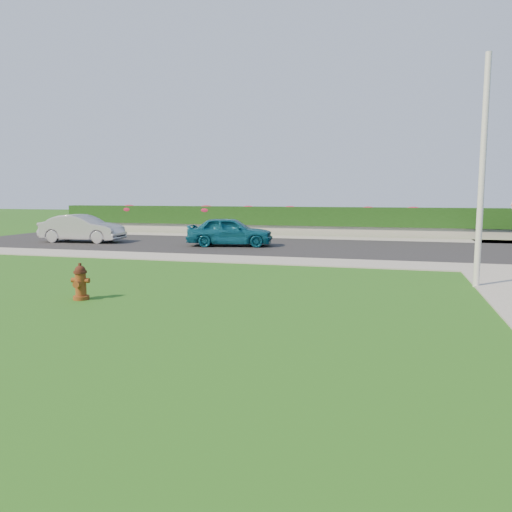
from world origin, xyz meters
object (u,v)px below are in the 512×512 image
(fire_hydrant, at_px, (80,282))
(sedan_teal, at_px, (230,231))
(sedan_silver, at_px, (82,228))
(utility_pole, at_px, (482,173))

(fire_hydrant, xyz_separation_m, sedan_teal, (-0.28, 12.14, 0.31))
(sedan_silver, distance_m, utility_pole, 19.15)
(sedan_teal, bearing_deg, utility_pole, -141.04)
(sedan_teal, relative_size, utility_pole, 0.66)
(fire_hydrant, bearing_deg, sedan_silver, 118.15)
(sedan_silver, height_order, utility_pole, utility_pole)
(fire_hydrant, xyz_separation_m, sedan_silver, (-8.10, 11.98, 0.32))
(sedan_teal, xyz_separation_m, utility_pole, (9.53, -7.97, 2.30))
(sedan_silver, bearing_deg, fire_hydrant, -149.29)
(utility_pole, bearing_deg, sedan_silver, 155.76)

